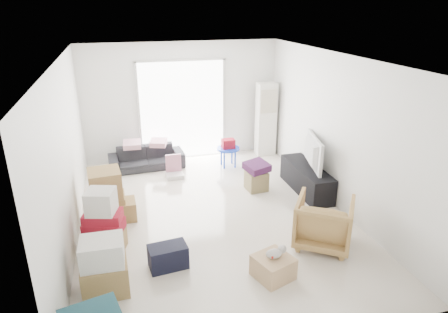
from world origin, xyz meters
TOP-DOWN VIEW (x-y plane):
  - room_shell at (0.00, 0.00)m, footprint 4.98×6.48m
  - sliding_door at (0.00, 2.98)m, footprint 2.10×0.04m
  - ac_tower at (1.95, 2.65)m, footprint 0.45×0.30m
  - tv_console at (2.00, 0.48)m, footprint 0.46×1.53m
  - television at (2.00, 0.48)m, footprint 0.85×1.18m
  - sofa at (-0.93, 2.50)m, footprint 1.67×0.57m
  - pillow_left at (-1.22, 2.55)m, footprint 0.37×0.31m
  - pillow_right at (-0.64, 2.52)m, footprint 0.40×0.36m
  - armchair at (1.40, -1.29)m, footprint 1.11×1.09m
  - box_stack_a at (-1.80, -1.54)m, footprint 0.58×0.49m
  - box_stack_b at (-1.80, -0.66)m, footprint 0.64×0.63m
  - box_stack_c at (-1.77, 0.37)m, footprint 0.60×0.56m
  - loose_box at (-1.50, 0.30)m, footprint 0.41×0.41m
  - duffel_bag at (-0.96, -1.25)m, footprint 0.56×0.37m
  - ottoman at (1.07, 0.80)m, footprint 0.41×0.41m
  - blanket at (1.07, 0.80)m, footprint 0.52×0.52m
  - kids_table at (0.86, 2.12)m, footprint 0.52×0.52m
  - toy_walker at (-0.41, 1.85)m, footprint 0.36×0.31m
  - wood_crate at (0.38, -1.84)m, footprint 0.59×0.59m
  - plush_bunny at (0.41, -1.83)m, footprint 0.30×0.17m

SIDE VIEW (x-z plane):
  - toy_walker at x=-0.41m, z-range -0.11..0.37m
  - wood_crate at x=0.38m, z-range 0.00..0.31m
  - loose_box at x=-1.50m, z-range 0.00..0.33m
  - duffel_bag at x=-0.96m, z-range 0.00..0.34m
  - ottoman at x=1.07m, z-range 0.00..0.38m
  - tv_console at x=2.00m, z-range 0.00..0.51m
  - sofa at x=-0.93m, z-range 0.00..0.64m
  - box_stack_a at x=-1.80m, z-range -0.02..0.74m
  - plush_bunny at x=0.41m, z-range 0.30..0.45m
  - armchair at x=1.40m, z-range 0.00..0.84m
  - box_stack_c at x=-1.77m, z-range -0.01..0.89m
  - box_stack_b at x=-1.80m, z-range -0.07..0.95m
  - blanket at x=1.07m, z-range 0.38..0.52m
  - kids_table at x=0.86m, z-range 0.14..0.78m
  - television at x=2.00m, z-range 0.51..0.65m
  - pillow_left at x=-1.22m, z-range 0.64..0.76m
  - pillow_right at x=-0.64m, z-range 0.64..0.76m
  - ac_tower at x=1.95m, z-range 0.00..1.75m
  - sliding_door at x=0.00m, z-range 0.08..2.41m
  - room_shell at x=0.00m, z-range -0.24..2.94m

